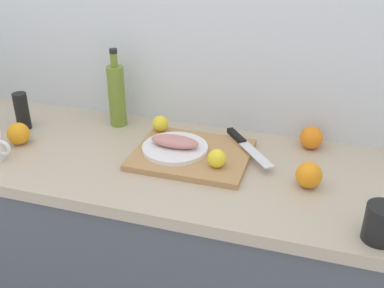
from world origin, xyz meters
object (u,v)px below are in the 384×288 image
at_px(cutting_board, 192,154).
at_px(orange_0, 309,175).
at_px(chef_knife, 243,143).
at_px(fish_fillet, 175,141).
at_px(lemon_0, 160,123).
at_px(coffee_mug_0, 382,223).
at_px(pepper_mill, 22,111).
at_px(olive_oil_bottle, 117,94).
at_px(white_plate, 175,148).

height_order(cutting_board, orange_0, orange_0).
bearing_deg(orange_0, cutting_board, 170.00).
bearing_deg(chef_knife, fish_fillet, -102.69).
distance_m(lemon_0, orange_0, 0.58).
bearing_deg(orange_0, coffee_mug_0, -45.59).
distance_m(fish_fillet, orange_0, 0.45).
height_order(cutting_board, chef_knife, chef_knife).
height_order(cutting_board, pepper_mill, pepper_mill).
height_order(chef_knife, coffee_mug_0, coffee_mug_0).
bearing_deg(pepper_mill, chef_knife, 5.12).
height_order(lemon_0, orange_0, orange_0).
height_order(chef_knife, olive_oil_bottle, olive_oil_bottle).
distance_m(cutting_board, chef_knife, 0.18).
xyz_separation_m(fish_fillet, pepper_mill, (-0.62, 0.03, 0.02)).
bearing_deg(olive_oil_bottle, pepper_mill, -156.98).
relative_size(white_plate, olive_oil_bottle, 0.75).
distance_m(cutting_board, orange_0, 0.40).
bearing_deg(white_plate, cutting_board, 4.44).
distance_m(orange_0, pepper_mill, 1.07).
relative_size(chef_knife, olive_oil_bottle, 0.82).
distance_m(lemon_0, olive_oil_bottle, 0.21).
bearing_deg(cutting_board, white_plate, -175.56).
height_order(white_plate, orange_0, orange_0).
bearing_deg(pepper_mill, coffee_mug_0, -13.16).
xyz_separation_m(olive_oil_bottle, orange_0, (0.74, -0.23, -0.08)).
distance_m(fish_fillet, pepper_mill, 0.62).
bearing_deg(lemon_0, orange_0, -19.13).
relative_size(fish_fillet, coffee_mug_0, 1.33).
xyz_separation_m(chef_knife, coffee_mug_0, (0.43, -0.37, 0.02)).
xyz_separation_m(chef_knife, pepper_mill, (-0.83, -0.07, 0.04)).
distance_m(olive_oil_bottle, coffee_mug_0, 1.03).
xyz_separation_m(olive_oil_bottle, pepper_mill, (-0.33, -0.14, -0.05)).
bearing_deg(orange_0, pepper_mill, 174.93).
bearing_deg(chef_knife, white_plate, -102.69).
height_order(fish_fillet, coffee_mug_0, coffee_mug_0).
bearing_deg(coffee_mug_0, cutting_board, 155.32).
relative_size(lemon_0, orange_0, 0.72).
relative_size(cutting_board, fish_fillet, 2.29).
bearing_deg(coffee_mug_0, pepper_mill, 166.84).
xyz_separation_m(lemon_0, pepper_mill, (-0.52, -0.10, 0.02)).
xyz_separation_m(white_plate, chef_knife, (0.21, 0.10, 0.00)).
relative_size(olive_oil_bottle, pepper_mill, 2.11).
bearing_deg(cutting_board, coffee_mug_0, -24.68).
relative_size(fish_fillet, chef_knife, 0.69).
height_order(lemon_0, coffee_mug_0, coffee_mug_0).
distance_m(chef_knife, pepper_mill, 0.83).
xyz_separation_m(coffee_mug_0, orange_0, (-0.20, 0.20, -0.01)).
height_order(chef_knife, lemon_0, lemon_0).
bearing_deg(cutting_board, fish_fillet, -175.56).
xyz_separation_m(lemon_0, olive_oil_bottle, (-0.19, 0.04, 0.07)).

